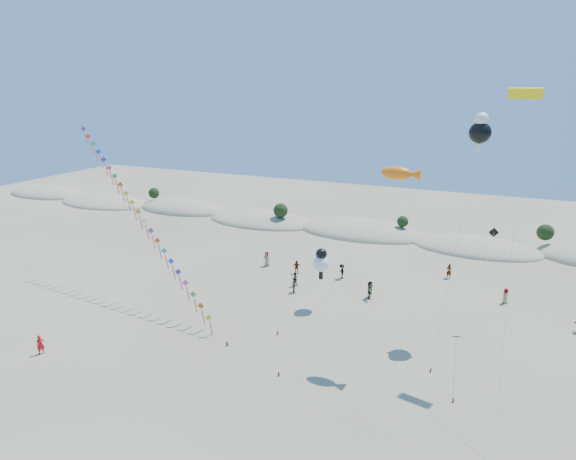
{
  "coord_description": "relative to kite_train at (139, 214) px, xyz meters",
  "views": [
    {
      "loc": [
        17.29,
        -20.85,
        20.47
      ],
      "look_at": [
        2.06,
        14.0,
        9.11
      ],
      "focal_mm": 30.0,
      "sensor_mm": 36.0,
      "label": 1
    }
  ],
  "objects": [
    {
      "name": "beachgoers",
      "position": [
        20.76,
        10.39,
        -7.79
      ],
      "size": [
        33.03,
        11.16,
        1.82
      ],
      "color": "slate",
      "rests_on": "ground"
    },
    {
      "name": "parafoil_kite",
      "position": [
        32.61,
        1.9,
        10.98
      ],
      "size": [
        2.28,
        13.46,
        20.44
      ],
      "color": "#3F2D1E",
      "rests_on": "ground"
    },
    {
      "name": "cartoon_kite_low",
      "position": [
        17.19,
        4.67,
        -3.98
      ],
      "size": [
        2.32,
        7.56,
        5.94
      ],
      "color": "#3F2D1E",
      "rests_on": "ground"
    },
    {
      "name": "fish_kite",
      "position": [
        25.03,
        -0.75,
        5.78
      ],
      "size": [
        8.12,
        7.42,
        14.94
      ],
      "color": "#3F2D1E",
      "rests_on": "ground"
    },
    {
      "name": "ground",
      "position": [
        14.08,
        -14.78,
        -8.62
      ],
      "size": [
        160.0,
        160.0,
        0.0
      ],
      "primitive_type": "plane",
      "color": "#807458",
      "rests_on": "ground"
    },
    {
      "name": "flyer_foreground",
      "position": [
        -0.27,
        -12.38,
        -7.82
      ],
      "size": [
        0.6,
        0.7,
        1.61
      ],
      "primitive_type": "imported",
      "rotation": [
        0.0,
        0.0,
        1.12
      ],
      "color": "red",
      "rests_on": "ground"
    },
    {
      "name": "cartoon_kite_high",
      "position": [
        29.83,
        6.23,
        8.51
      ],
      "size": [
        2.3,
        9.71,
        18.54
      ],
      "color": "#3F2D1E",
      "rests_on": "ground"
    },
    {
      "name": "kite_train",
      "position": [
        0.0,
        0.0,
        0.0
      ],
      "size": [
        23.95,
        10.22,
        16.92
      ],
      "color": "#3F2D1E",
      "rests_on": "ground"
    },
    {
      "name": "dark_kite",
      "position": [
        31.36,
        3.26,
        -2.82
      ],
      "size": [
        1.78,
        13.31,
        8.95
      ],
      "color": "#3F2D1E",
      "rests_on": "ground"
    },
    {
      "name": "dune_ridge",
      "position": [
        15.14,
        30.36,
        -8.51
      ],
      "size": [
        145.3,
        11.49,
        5.57
      ],
      "color": "tan",
      "rests_on": "ground"
    }
  ]
}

